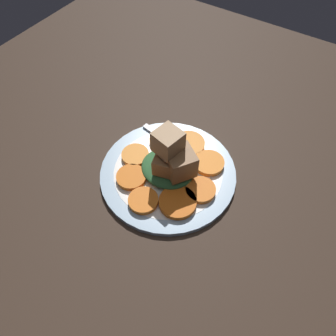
# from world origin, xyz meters

# --- Properties ---
(table_slab) EXTENTS (1.20, 1.20, 0.02)m
(table_slab) POSITION_xyz_m (0.00, 0.00, 0.01)
(table_slab) COLOR #38281E
(table_slab) RESTS_ON ground
(plate) EXTENTS (0.25, 0.25, 0.01)m
(plate) POSITION_xyz_m (0.00, 0.00, 0.03)
(plate) COLOR #99B7D1
(plate) RESTS_ON table_slab
(carrot_slice_0) EXTENTS (0.05, 0.05, 0.01)m
(carrot_slice_0) POSITION_xyz_m (-0.00, 0.08, 0.04)
(carrot_slice_0) COLOR orange
(carrot_slice_0) RESTS_ON plate
(carrot_slice_1) EXTENTS (0.07, 0.07, 0.01)m
(carrot_slice_1) POSITION_xyz_m (-0.05, 0.05, 0.04)
(carrot_slice_1) COLOR #D76115
(carrot_slice_1) RESTS_ON plate
(carrot_slice_2) EXTENTS (0.05, 0.05, 0.01)m
(carrot_slice_2) POSITION_xyz_m (-0.07, 0.01, 0.04)
(carrot_slice_2) COLOR orange
(carrot_slice_2) RESTS_ON plate
(carrot_slice_3) EXTENTS (0.06, 0.06, 0.01)m
(carrot_slice_3) POSITION_xyz_m (-0.06, -0.05, 0.04)
(carrot_slice_3) COLOR orange
(carrot_slice_3) RESTS_ON plate
(carrot_slice_4) EXTENTS (0.06, 0.06, 0.01)m
(carrot_slice_4) POSITION_xyz_m (-0.00, -0.07, 0.04)
(carrot_slice_4) COLOR orange
(carrot_slice_4) RESTS_ON plate
(carrot_slice_5) EXTENTS (0.06, 0.06, 0.01)m
(carrot_slice_5) POSITION_xyz_m (0.05, -0.06, 0.04)
(carrot_slice_5) COLOR orange
(carrot_slice_5) RESTS_ON plate
(carrot_slice_6) EXTENTS (0.05, 0.05, 0.01)m
(carrot_slice_6) POSITION_xyz_m (0.07, 0.01, 0.04)
(carrot_slice_6) COLOR orange
(carrot_slice_6) RESTS_ON plate
(carrot_slice_7) EXTENTS (0.05, 0.05, 0.01)m
(carrot_slice_7) POSITION_xyz_m (0.05, 0.05, 0.04)
(carrot_slice_7) COLOR orange
(carrot_slice_7) RESTS_ON plate
(center_pile) EXTENTS (0.11, 0.09, 0.10)m
(center_pile) POSITION_xyz_m (-0.01, -0.00, 0.07)
(center_pile) COLOR #2D6033
(center_pile) RESTS_ON plate
(fork) EXTENTS (0.18, 0.05, 0.00)m
(fork) POSITION_xyz_m (0.01, -0.06, 0.03)
(fork) COLOR #B2B2B7
(fork) RESTS_ON plate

